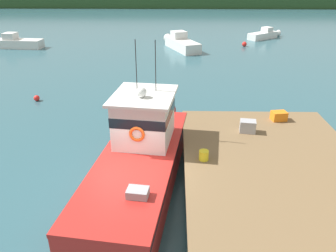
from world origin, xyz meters
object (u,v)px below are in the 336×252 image
at_px(crate_single_by_cleat, 248,126).
at_px(moored_boat_near_channel, 180,43).
at_px(moored_boat_outer_mooring, 15,43).
at_px(mooring_buoy_inshore, 37,98).
at_px(crate_stack_mid_dock, 279,116).
at_px(mooring_buoy_channel_marker, 244,44).
at_px(main_fishing_boat, 141,153).
at_px(bait_bucket, 204,155).
at_px(moored_boat_far_left, 265,35).

relative_size(crate_single_by_cleat, moored_boat_near_channel, 0.10).
bearing_deg(moored_boat_outer_mooring, mooring_buoy_inshore, -62.33).
height_order(crate_stack_mid_dock, moored_boat_outer_mooring, crate_stack_mid_dock).
relative_size(crate_stack_mid_dock, mooring_buoy_channel_marker, 1.30).
relative_size(moored_boat_near_channel, moored_boat_outer_mooring, 1.09).
bearing_deg(moored_boat_outer_mooring, main_fishing_boat, -56.85).
xyz_separation_m(crate_single_by_cleat, mooring_buoy_channel_marker, (3.94, 21.67, -1.20)).
bearing_deg(mooring_buoy_inshore, moored_boat_near_channel, 59.10).
relative_size(crate_stack_mid_dock, bait_bucket, 1.76).
bearing_deg(moored_boat_near_channel, mooring_buoy_channel_marker, 10.51).
xyz_separation_m(moored_boat_outer_mooring, mooring_buoy_inshore, (7.48, -14.26, -0.32)).
relative_size(main_fishing_boat, moored_boat_outer_mooring, 1.76).
height_order(crate_single_by_cleat, mooring_buoy_inshore, crate_single_by_cleat).
xyz_separation_m(bait_bucket, moored_boat_near_channel, (-0.52, 22.67, -0.83)).
distance_m(moored_boat_near_channel, mooring_buoy_channel_marker, 6.44).
bearing_deg(moored_boat_near_channel, crate_single_by_cleat, -83.37).
height_order(bait_bucket, moored_boat_outer_mooring, bait_bucket).
height_order(moored_boat_near_channel, moored_boat_far_left, moored_boat_near_channel).
distance_m(moored_boat_near_channel, mooring_buoy_inshore, 16.57).
xyz_separation_m(crate_stack_mid_dock, moored_boat_far_left, (5.41, 24.84, -0.98)).
height_order(main_fishing_boat, moored_boat_near_channel, main_fishing_boat).
distance_m(main_fishing_boat, moored_boat_near_channel, 21.98).
bearing_deg(crate_stack_mid_dock, mooring_buoy_inshore, 157.55).
distance_m(crate_stack_mid_dock, moored_boat_near_channel, 19.76).
bearing_deg(crate_single_by_cleat, moored_boat_near_channel, 96.63).
distance_m(bait_bucket, moored_boat_outer_mooring, 28.09).
xyz_separation_m(bait_bucket, moored_boat_far_left, (8.79, 28.16, -0.96)).
bearing_deg(main_fishing_boat, mooring_buoy_channel_marker, 70.95).
bearing_deg(mooring_buoy_channel_marker, moored_boat_near_channel, -169.49).
bearing_deg(crate_stack_mid_dock, moored_boat_far_left, 77.72).
distance_m(moored_boat_near_channel, moored_boat_outer_mooring, 15.99).
xyz_separation_m(crate_single_by_cleat, moored_boat_near_channel, (-2.38, 20.50, -0.89)).
height_order(main_fishing_boat, mooring_buoy_inshore, main_fishing_boat).
height_order(crate_stack_mid_dock, crate_single_by_cleat, crate_single_by_cleat).
height_order(crate_single_by_cleat, moored_boat_outer_mooring, crate_single_by_cleat).
distance_m(main_fishing_boat, mooring_buoy_channel_marker, 24.44).
distance_m(moored_boat_outer_mooring, mooring_buoy_inshore, 16.11).
bearing_deg(bait_bucket, moored_boat_far_left, 72.65).
relative_size(bait_bucket, mooring_buoy_channel_marker, 0.74).
bearing_deg(mooring_buoy_channel_marker, moored_boat_outer_mooring, -177.11).
relative_size(mooring_buoy_channel_marker, mooring_buoy_inshore, 1.38).
bearing_deg(crate_single_by_cleat, main_fishing_boat, -160.64).
relative_size(bait_bucket, moored_boat_outer_mooring, 0.06).
relative_size(main_fishing_boat, crate_stack_mid_dock, 16.59).
height_order(crate_single_by_cleat, moored_boat_near_channel, crate_single_by_cleat).
xyz_separation_m(mooring_buoy_channel_marker, mooring_buoy_inshore, (-14.84, -15.39, -0.06)).
relative_size(bait_bucket, moored_boat_far_left, 0.08).
relative_size(bait_bucket, mooring_buoy_inshore, 1.02).
bearing_deg(bait_bucket, main_fishing_boat, 160.80).
distance_m(crate_single_by_cleat, mooring_buoy_inshore, 12.64).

